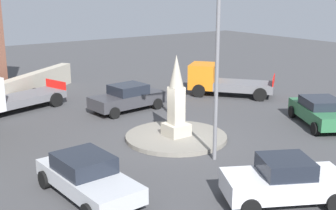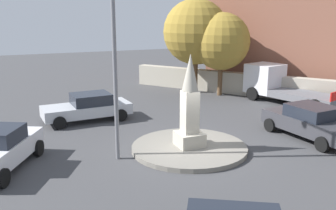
% 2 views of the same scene
% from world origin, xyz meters
% --- Properties ---
extents(ground_plane, '(80.00, 80.00, 0.00)m').
position_xyz_m(ground_plane, '(0.00, 0.00, 0.00)').
color(ground_plane, '#424244').
extents(traffic_island, '(4.76, 4.76, 0.19)m').
position_xyz_m(traffic_island, '(0.00, 0.00, 0.09)').
color(traffic_island, gray).
rests_on(traffic_island, ground).
extents(monument, '(1.05, 1.05, 3.79)m').
position_xyz_m(monument, '(0.00, 0.00, 1.80)').
color(monument, '#B2AA99').
rests_on(monument, traffic_island).
extents(streetlamp, '(3.16, 0.28, 8.14)m').
position_xyz_m(streetlamp, '(0.23, 2.97, 4.88)').
color(streetlamp, slate).
rests_on(streetlamp, ground).
extents(car_dark_grey_parked_right, '(4.46, 2.34, 1.52)m').
position_xyz_m(car_dark_grey_parked_right, '(-0.70, -5.67, 0.78)').
color(car_dark_grey_parked_right, '#38383D').
rests_on(car_dark_grey_parked_right, ground).
extents(car_green_far_side, '(3.75, 4.66, 1.42)m').
position_xyz_m(car_green_far_side, '(-7.34, 2.57, 0.75)').
color(car_green_far_side, '#2D6B42').
rests_on(car_green_far_side, ground).
extents(car_silver_waiting, '(2.21, 4.58, 1.43)m').
position_xyz_m(car_silver_waiting, '(5.95, 2.99, 0.73)').
color(car_silver_waiting, '#B7BABF').
rests_on(car_silver_waiting, ground).
extents(car_white_parked_left, '(4.28, 3.32, 1.56)m').
position_xyz_m(car_white_parked_left, '(0.92, 7.18, 0.78)').
color(car_white_parked_left, silver).
rests_on(car_white_parked_left, ground).
extents(truck_orange_approaching, '(5.00, 5.52, 2.03)m').
position_xyz_m(truck_orange_approaching, '(-7.73, -5.45, 0.95)').
color(truck_orange_approaching, orange).
rests_on(truck_orange_approaching, ground).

